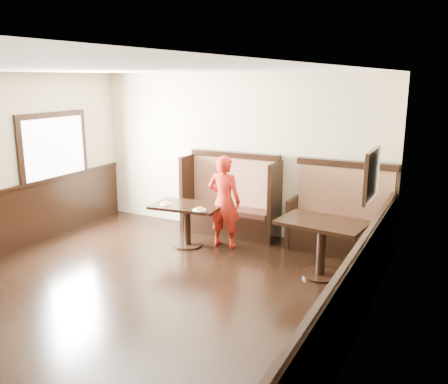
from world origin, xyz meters
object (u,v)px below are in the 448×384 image
Objects in this scene: table_neighbor at (322,235)px; child at (224,201)px; booth_main at (231,205)px; table_main at (187,214)px; booth_neighbor at (341,222)px.

child is (-1.76, 0.48, 0.16)m from table_neighbor.
child is at bearing -74.03° from booth_main.
table_main is at bearing -178.57° from table_neighbor.
child is (0.18, -0.64, 0.23)m from booth_main.
child is (-1.77, -0.64, 0.28)m from booth_neighbor.
booth_main reaches higher than table_neighbor.
child is (0.54, 0.27, 0.22)m from table_main.
booth_neighbor is at bearing -165.09° from child.
booth_main is at bearing 179.95° from booth_neighbor.
booth_neighbor is 2.48m from table_main.
table_neighbor reaches higher than table_main.
table_main is at bearing 21.84° from child.
child reaches higher than table_main.
table_neighbor is (1.94, -1.12, 0.08)m from booth_main.
booth_neighbor is 1.09× the size of child.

